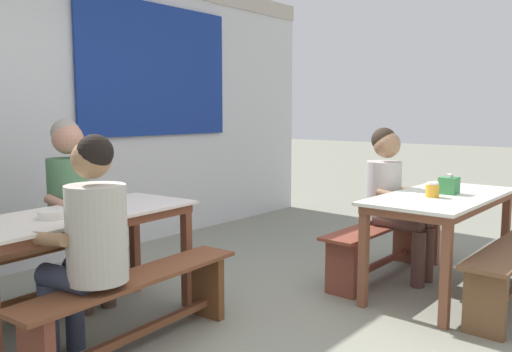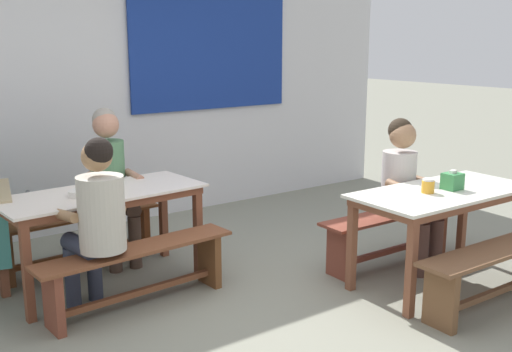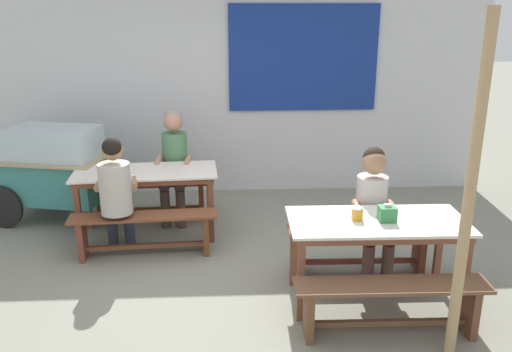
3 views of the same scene
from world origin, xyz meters
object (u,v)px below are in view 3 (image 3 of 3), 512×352
Objects in this scene: dining_table_near at (377,229)px; bench_far_back at (151,195)px; bench_far_front at (144,229)px; bench_near_front at (390,300)px; tissue_box at (387,213)px; person_left_back_turned at (116,189)px; person_right_near_table at (373,205)px; person_center_facing at (174,158)px; soup_bowl at (127,171)px; food_cart at (54,167)px; condiment_jar at (357,214)px; bench_near_back at (360,244)px; dining_table_far at (146,178)px; wooden_support_post at (469,198)px.

bench_far_back is (-2.23, 2.06, -0.40)m from dining_table_near.
bench_near_front is at bearing -35.43° from bench_far_front.
tissue_box is (0.07, -0.02, 0.15)m from dining_table_near.
person_left_back_turned reaches higher than person_right_near_table.
person_center_facing is 1.06× the size of person_right_near_table.
dining_table_near is 8.97× the size of soup_bowl.
bench_far_front is at bearing -103.11° from person_center_facing.
person_right_near_table is (2.24, -0.54, 0.43)m from bench_far_front.
condiment_jar is (3.20, -2.08, 0.16)m from food_cart.
bench_far_front is 1.19× the size of person_left_back_turned.
bench_far_front is 1.07× the size of bench_near_back.
soup_bowl reaches higher than bench_far_back.
condiment_jar is (2.05, -2.04, 0.53)m from bench_far_back.
person_right_near_table reaches higher than bench_near_back.
condiment_jar reaches higher than dining_table_near.
person_right_near_table reaches higher than bench_far_back.
bench_far_back is (-0.04, 0.53, -0.40)m from dining_table_far.
food_cart reaches higher than condiment_jar.
dining_table_far is at bearing 145.15° from dining_table_near.
food_cart is 1.42m from person_left_back_turned.
condiment_jar is (2.25, -1.02, 0.09)m from person_left_back_turned.
bench_near_back is 2.52m from person_left_back_turned.
soup_bowl reaches higher than dining_table_near.
bench_near_back is 1.12× the size of person_right_near_table.
dining_table_near is 2.78m from person_center_facing.
dining_table_far is 2.53m from condiment_jar.
person_center_facing is 12.15× the size of condiment_jar.
person_center_facing reaches higher than person_right_near_table.
bench_near_back is at bearing 89.14° from dining_table_near.
condiment_jar is (1.98, -0.98, 0.52)m from bench_far_front.
person_center_facing is 2.85m from tissue_box.
tissue_box is at bearing -34.38° from dining_table_far.
bench_far_front is at bearing 155.21° from dining_table_near.
tissue_box is (2.30, -2.08, 0.55)m from bench_far_back.
soup_bowl is at bearing 148.37° from dining_table_near.
bench_far_front is at bearing 153.65° from condiment_jar.
bench_far_front is 2.21m from bench_near_back.
tissue_box is 0.06× the size of wooden_support_post.
dining_table_far is 3.53m from wooden_support_post.
bench_near_front is (2.22, -2.59, 0.02)m from bench_far_back.
person_left_back_turned is at bearing 146.52° from wooden_support_post.
dining_table_far and dining_table_near have the same top height.
food_cart is at bearing 177.93° from bench_far_back.
bench_far_back is at bearing 93.95° from bench_far_front.
person_center_facing reaches higher than condiment_jar.
dining_table_far is at bearing -25.90° from food_cart.
bench_far_front is 1.00× the size of bench_near_front.
person_left_back_turned reaches higher than bench_near_back.
bench_near_back is at bearing -21.38° from soup_bowl.
dining_table_far is 10.53× the size of tissue_box.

